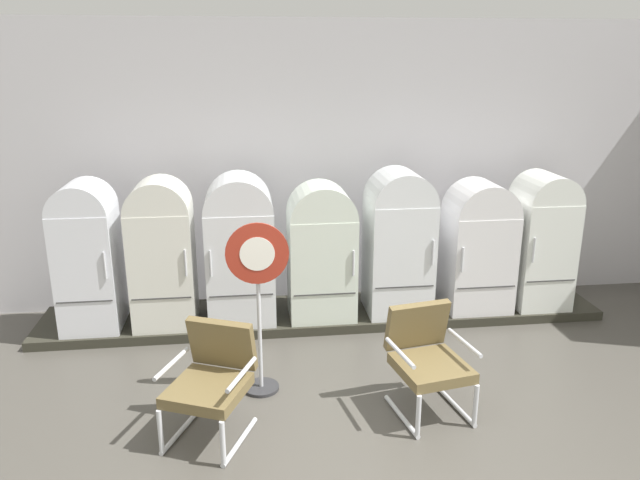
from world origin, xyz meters
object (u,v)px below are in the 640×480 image
(refrigerator_2, at_px, (240,245))
(refrigerator_0, at_px, (87,251))
(refrigerator_3, at_px, (321,248))
(sign_stand, at_px, (259,304))
(armchair_right, at_px, (427,355))
(refrigerator_6, at_px, (541,236))
(refrigerator_5, at_px, (478,243))
(armchair_left, at_px, (212,377))
(refrigerator_4, at_px, (399,238))
(refrigerator_1, at_px, (162,249))

(refrigerator_2, bearing_deg, refrigerator_0, -179.13)
(refrigerator_3, xyz_separation_m, sign_stand, (-0.72, -1.35, -0.05))
(armchair_right, bearing_deg, refrigerator_6, 44.41)
(refrigerator_5, relative_size, armchair_left, 1.64)
(refrigerator_0, xyz_separation_m, refrigerator_4, (3.31, 0.01, 0.02))
(armchair_left, relative_size, sign_stand, 0.57)
(refrigerator_5, distance_m, armchair_left, 3.51)
(armchair_left, bearing_deg, sign_stand, 56.47)
(refrigerator_4, bearing_deg, refrigerator_5, -0.69)
(refrigerator_3, relative_size, refrigerator_4, 0.93)
(refrigerator_2, bearing_deg, refrigerator_1, -176.81)
(refrigerator_4, height_order, refrigerator_5, refrigerator_4)
(refrigerator_6, distance_m, armchair_left, 4.15)
(refrigerator_6, distance_m, armchair_right, 2.65)
(refrigerator_1, xyz_separation_m, armchair_left, (0.58, -1.94, -0.45))
(refrigerator_1, height_order, refrigerator_6, refrigerator_1)
(refrigerator_0, height_order, armchair_right, refrigerator_0)
(refrigerator_5, bearing_deg, refrigerator_4, 179.31)
(refrigerator_3, relative_size, refrigerator_5, 1.02)
(refrigerator_1, xyz_separation_m, refrigerator_6, (4.21, 0.02, -0.02))
(refrigerator_3, bearing_deg, refrigerator_5, 0.56)
(refrigerator_0, relative_size, refrigerator_2, 0.99)
(sign_stand, bearing_deg, refrigerator_4, 41.09)
(refrigerator_0, relative_size, refrigerator_5, 1.07)
(refrigerator_1, distance_m, refrigerator_2, 0.81)
(armchair_left, relative_size, armchair_right, 1.00)
(refrigerator_3, height_order, armchair_left, refrigerator_3)
(refrigerator_4, xyz_separation_m, refrigerator_6, (1.66, -0.01, -0.03))
(refrigerator_0, distance_m, refrigerator_5, 4.23)
(sign_stand, bearing_deg, armchair_right, -18.48)
(refrigerator_6, bearing_deg, refrigerator_5, -179.65)
(armchair_right, bearing_deg, refrigerator_0, 149.45)
(armchair_left, bearing_deg, refrigerator_6, 28.35)
(sign_stand, bearing_deg, refrigerator_3, 61.98)
(refrigerator_1, bearing_deg, refrigerator_5, 0.27)
(refrigerator_2, relative_size, refrigerator_5, 1.09)
(refrigerator_1, bearing_deg, refrigerator_2, 3.19)
(refrigerator_2, bearing_deg, refrigerator_3, -3.03)
(refrigerator_2, xyz_separation_m, armchair_left, (-0.23, -1.98, -0.45))
(refrigerator_2, bearing_deg, refrigerator_4, -0.59)
(armchair_left, bearing_deg, refrigerator_2, 83.35)
(refrigerator_2, xyz_separation_m, refrigerator_3, (0.88, -0.05, -0.06))
(refrigerator_2, distance_m, armchair_right, 2.45)
(armchair_left, xyz_separation_m, armchair_right, (1.76, 0.13, 0.00))
(refrigerator_3, bearing_deg, refrigerator_6, 0.50)
(refrigerator_5, distance_m, refrigerator_6, 0.75)
(refrigerator_1, height_order, sign_stand, refrigerator_1)
(refrigerator_0, xyz_separation_m, refrigerator_1, (0.76, -0.02, 0.00))
(sign_stand, bearing_deg, refrigerator_2, 96.48)
(refrigerator_0, height_order, refrigerator_4, refrigerator_4)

